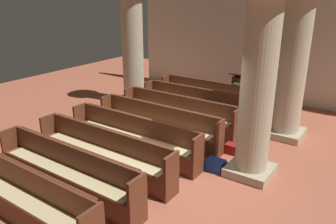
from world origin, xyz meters
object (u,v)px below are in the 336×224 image
object	(u,v)px
pew_row_2	(178,112)
pillar_aisle_rear	(258,82)
kneeler_box_blue	(215,165)
hymn_book	(236,84)
lectern	(236,91)
kneeler_box_red	(233,149)
pew_row_6	(66,170)
pew_row_7	(20,194)
pillar_aisle_side	(293,62)
pew_row_4	(133,135)
pew_row_1	(196,103)
pew_row_0	(211,95)
pillar_far_side	(133,44)
pew_row_5	(103,151)
pew_row_3	(158,123)

from	to	relation	value
pew_row_2	pillar_aisle_rear	size ratio (longest dim) A/B	0.92
kneeler_box_blue	hymn_book	bearing A→B (deg)	107.95
lectern	kneeler_box_red	distance (m)	3.72
pew_row_6	hymn_book	distance (m)	6.01
pew_row_2	pew_row_7	world-z (taller)	same
pew_row_7	pillar_aisle_side	world-z (taller)	pillar_aisle_side
pew_row_6	kneeler_box_red	world-z (taller)	pew_row_6
pew_row_4	pew_row_2	bearing A→B (deg)	90.00
pew_row_1	hymn_book	bearing A→B (deg)	56.95
pew_row_1	hymn_book	distance (m)	1.44
pew_row_6	hymn_book	size ratio (longest dim) A/B	18.62
pew_row_7	kneeler_box_blue	world-z (taller)	pew_row_7
pew_row_2	pew_row_1	bearing A→B (deg)	90.00
pew_row_0	pew_row_1	distance (m)	0.96
pew_row_7	hymn_book	size ratio (longest dim) A/B	18.62
pew_row_4	lectern	size ratio (longest dim) A/B	3.24
pillar_far_side	pew_row_5	bearing A→B (deg)	-57.70
pillar_aisle_side	pew_row_0	bearing A→B (deg)	163.31
pew_row_7	kneeler_box_red	bearing A→B (deg)	65.84
pew_row_2	pillar_aisle_rear	xyz separation A→B (m)	(2.60, -1.25, 1.50)
pew_row_0	pew_row_7	bearing A→B (deg)	-90.00
pillar_aisle_rear	hymn_book	size ratio (longest dim) A/B	20.18
pillar_far_side	pillar_aisle_rear	xyz separation A→B (m)	(5.14, -2.40, 0.00)
pillar_far_side	kneeler_box_blue	bearing A→B (deg)	-30.85
pillar_aisle_rear	hymn_book	xyz separation A→B (m)	(-1.85, 3.36, -1.06)
pew_row_1	pillar_aisle_side	xyz separation A→B (m)	(2.60, 0.18, 1.50)
pillar_far_side	pew_row_7	bearing A→B (deg)	-66.82
pew_row_1	pew_row_5	world-z (taller)	same
pew_row_6	pew_row_1	bearing A→B (deg)	90.00
pew_row_4	kneeler_box_red	size ratio (longest dim) A/B	10.43
pew_row_2	lectern	distance (m)	2.89
hymn_book	kneeler_box_red	bearing A→B (deg)	-66.71
pew_row_7	kneeler_box_red	size ratio (longest dim) A/B	10.43
pillar_aisle_rear	kneeler_box_blue	distance (m)	2.00
pillar_aisle_side	pillar_far_side	size ratio (longest dim) A/B	1.00
pew_row_1	pew_row_4	world-z (taller)	same
pillar_aisle_rear	kneeler_box_blue	world-z (taller)	pillar_aisle_rear
pew_row_2	kneeler_box_red	xyz separation A→B (m)	(1.90, -0.57, -0.36)
kneeler_box_red	kneeler_box_blue	size ratio (longest dim) A/B	0.89
pew_row_5	kneeler_box_red	bearing A→B (deg)	50.61
pew_row_6	pew_row_4	bearing A→B (deg)	90.00
pillar_aisle_rear	kneeler_box_blue	size ratio (longest dim) A/B	10.01
pew_row_4	pew_row_5	distance (m)	0.96
kneeler_box_blue	pillar_aisle_rear	bearing A→B (deg)	21.63
pew_row_7	pillar_far_side	distance (m)	6.64
pew_row_5	kneeler_box_blue	world-z (taller)	pew_row_5
pew_row_3	pew_row_5	xyz separation A→B (m)	(0.00, -1.92, 0.00)
pew_row_6	pew_row_5	bearing A→B (deg)	90.00
pew_row_1	kneeler_box_red	xyz separation A→B (m)	(1.90, -1.53, -0.36)
pew_row_7	lectern	world-z (taller)	lectern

